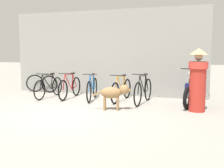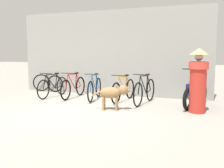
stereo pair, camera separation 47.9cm
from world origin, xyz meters
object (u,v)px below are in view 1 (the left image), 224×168
(spare_tire_left, at_px, (35,83))
(spare_tire_right, at_px, (49,84))
(bicycle_2, at_px, (92,89))
(bicycle_4, at_px, (143,91))
(bicycle_1, at_px, (70,88))
(motorcycle, at_px, (194,90))
(stray_dog, at_px, (114,93))
(person_in_robes, at_px, (198,79))
(bicycle_3, at_px, (121,90))
(bicycle_0, at_px, (49,87))

(spare_tire_left, bearing_deg, spare_tire_right, 0.26)
(bicycle_2, bearing_deg, bicycle_4, 75.03)
(bicycle_1, height_order, spare_tire_right, bicycle_1)
(bicycle_2, bearing_deg, motorcycle, 78.62)
(bicycle_4, xyz_separation_m, stray_dog, (-0.56, -1.13, 0.08))
(bicycle_4, bearing_deg, person_in_robes, 72.57)
(bicycle_3, xyz_separation_m, stray_dog, (0.16, -1.32, 0.11))
(bicycle_4, distance_m, spare_tire_left, 4.57)
(bicycle_2, height_order, bicycle_4, bicycle_4)
(bicycle_0, height_order, spare_tire_left, bicycle_0)
(bicycle_2, height_order, spare_tire_right, bicycle_2)
(bicycle_2, bearing_deg, bicycle_0, -99.55)
(bicycle_4, bearing_deg, bicycle_1, -88.25)
(stray_dog, relative_size, person_in_robes, 0.62)
(bicycle_4, relative_size, spare_tire_left, 2.61)
(bicycle_3, distance_m, stray_dog, 1.33)
(bicycle_0, bearing_deg, bicycle_1, 99.07)
(bicycle_2, xyz_separation_m, person_in_robes, (3.22, -0.77, 0.49))
(bicycle_3, bearing_deg, spare_tire_right, -100.63)
(bicycle_3, bearing_deg, bicycle_0, -82.52)
(person_in_robes, relative_size, spare_tire_right, 2.48)
(bicycle_0, distance_m, bicycle_2, 1.56)
(bicycle_1, distance_m, person_in_robes, 4.16)
(bicycle_0, relative_size, spare_tire_right, 2.66)
(bicycle_4, bearing_deg, stray_dog, -20.57)
(bicycle_2, relative_size, person_in_robes, 1.05)
(stray_dog, bearing_deg, bicycle_0, 140.92)
(bicycle_4, height_order, stray_dog, bicycle_4)
(bicycle_4, xyz_separation_m, spare_tire_right, (-3.81, 1.04, -0.05))
(bicycle_1, distance_m, bicycle_2, 0.82)
(bicycle_2, distance_m, bicycle_3, 0.97)
(person_in_robes, bearing_deg, bicycle_4, -56.13)
(bicycle_4, bearing_deg, bicycle_2, -88.05)
(motorcycle, distance_m, spare_tire_right, 5.35)
(person_in_robes, xyz_separation_m, spare_tire_left, (-5.98, 1.70, -0.51))
(spare_tire_left, bearing_deg, bicycle_2, -18.59)
(bicycle_1, distance_m, spare_tire_left, 2.12)
(bicycle_3, bearing_deg, person_in_robes, 74.49)
(bicycle_2, xyz_separation_m, motorcycle, (3.14, -0.02, 0.08))
(bicycle_3, height_order, motorcycle, motorcycle)
(bicycle_2, bearing_deg, spare_tire_right, -124.74)
(bicycle_4, bearing_deg, spare_tire_left, -97.36)
(bicycle_0, bearing_deg, spare_tire_right, -148.97)
(bicycle_4, height_order, motorcycle, motorcycle)
(bicycle_3, relative_size, stray_dog, 1.72)
(spare_tire_right, bearing_deg, person_in_robes, -17.67)
(motorcycle, xyz_separation_m, person_in_robes, (0.08, -0.76, 0.41))
(bicycle_3, distance_m, bicycle_4, 0.75)
(bicycle_2, relative_size, motorcycle, 0.93)
(person_in_robes, bearing_deg, spare_tire_left, -48.74)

